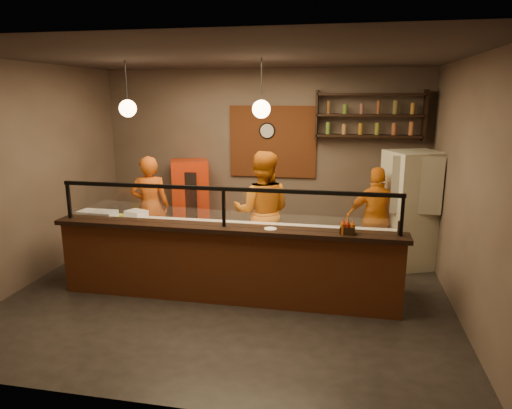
% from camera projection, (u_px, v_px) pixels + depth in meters
% --- Properties ---
extents(floor, '(6.00, 6.00, 0.00)m').
position_uv_depth(floor, '(231.00, 292.00, 6.49)').
color(floor, black).
rests_on(floor, ground).
extents(ceiling, '(6.00, 6.00, 0.00)m').
position_uv_depth(ceiling, '(227.00, 57.00, 5.75)').
color(ceiling, '#372E2B').
rests_on(ceiling, wall_back).
extents(wall_back, '(6.00, 0.00, 6.00)m').
position_uv_depth(wall_back, '(262.00, 158.00, 8.51)').
color(wall_back, '#6B584F').
rests_on(wall_back, floor).
extents(wall_left, '(0.00, 5.00, 5.00)m').
position_uv_depth(wall_left, '(31.00, 174.00, 6.68)').
color(wall_left, '#6B584F').
rests_on(wall_left, floor).
extents(wall_right, '(0.00, 5.00, 5.00)m').
position_uv_depth(wall_right, '(467.00, 190.00, 5.56)').
color(wall_right, '#6B584F').
rests_on(wall_right, floor).
extents(wall_front, '(6.00, 0.00, 6.00)m').
position_uv_depth(wall_front, '(154.00, 236.00, 3.73)').
color(wall_front, '#6B584F').
rests_on(wall_front, floor).
extents(brick_patch, '(1.60, 0.04, 1.30)m').
position_uv_depth(brick_patch, '(273.00, 142.00, 8.37)').
color(brick_patch, brown).
rests_on(brick_patch, wall_back).
extents(service_counter, '(4.60, 0.25, 1.00)m').
position_uv_depth(service_counter, '(225.00, 266.00, 6.09)').
color(service_counter, brown).
rests_on(service_counter, floor).
extents(counter_ledge, '(4.70, 0.37, 0.06)m').
position_uv_depth(counter_ledge, '(224.00, 228.00, 5.97)').
color(counter_ledge, black).
rests_on(counter_ledge, service_counter).
extents(worktop_cabinet, '(4.60, 0.75, 0.85)m').
position_uv_depth(worktop_cabinet, '(234.00, 259.00, 6.58)').
color(worktop_cabinet, gray).
rests_on(worktop_cabinet, floor).
extents(worktop, '(4.60, 0.75, 0.05)m').
position_uv_depth(worktop, '(233.00, 229.00, 6.48)').
color(worktop, white).
rests_on(worktop, worktop_cabinet).
extents(sneeze_guard, '(4.50, 0.05, 0.52)m').
position_uv_depth(sneeze_guard, '(224.00, 203.00, 5.89)').
color(sneeze_guard, white).
rests_on(sneeze_guard, counter_ledge).
extents(wall_shelving, '(1.84, 0.28, 0.85)m').
position_uv_depth(wall_shelving, '(370.00, 115.00, 7.80)').
color(wall_shelving, black).
rests_on(wall_shelving, wall_back).
extents(wall_clock, '(0.30, 0.04, 0.30)m').
position_uv_depth(wall_clock, '(267.00, 131.00, 8.34)').
color(wall_clock, black).
rests_on(wall_clock, wall_back).
extents(pendant_left, '(0.24, 0.24, 0.77)m').
position_uv_depth(pendant_left, '(128.00, 108.00, 6.37)').
color(pendant_left, black).
rests_on(pendant_left, ceiling).
extents(pendant_right, '(0.24, 0.24, 0.77)m').
position_uv_depth(pendant_right, '(261.00, 109.00, 6.02)').
color(pendant_right, black).
rests_on(pendant_right, ceiling).
extents(cook_left, '(0.74, 0.60, 1.75)m').
position_uv_depth(cook_left, '(150.00, 207.00, 7.77)').
color(cook_left, '#D95A14').
rests_on(cook_left, floor).
extents(cook_mid, '(0.97, 0.78, 1.91)m').
position_uv_depth(cook_mid, '(262.00, 212.00, 7.11)').
color(cook_mid, '#CA6A13').
rests_on(cook_mid, floor).
extents(cook_right, '(1.00, 0.49, 1.65)m').
position_uv_depth(cook_right, '(376.00, 219.00, 7.23)').
color(cook_right, orange).
rests_on(cook_right, floor).
extents(fridge, '(1.01, 0.98, 1.88)m').
position_uv_depth(fridge, '(411.00, 210.00, 7.32)').
color(fridge, beige).
rests_on(fridge, floor).
extents(red_cooler, '(0.85, 0.81, 1.56)m').
position_uv_depth(red_cooler, '(190.00, 201.00, 8.61)').
color(red_cooler, red).
rests_on(red_cooler, floor).
extents(pizza_dough, '(0.49, 0.49, 0.01)m').
position_uv_depth(pizza_dough, '(220.00, 226.00, 6.54)').
color(pizza_dough, beige).
rests_on(pizza_dough, worktop).
extents(prep_tub_a, '(0.35, 0.28, 0.17)m').
position_uv_depth(prep_tub_a, '(104.00, 217.00, 6.71)').
color(prep_tub_a, silver).
rests_on(prep_tub_a, worktop).
extents(prep_tub_b, '(0.35, 0.32, 0.14)m').
position_uv_depth(prep_tub_b, '(136.00, 215.00, 6.85)').
color(prep_tub_b, white).
rests_on(prep_tub_b, worktop).
extents(prep_tub_c, '(0.36, 0.30, 0.17)m').
position_uv_depth(prep_tub_c, '(91.00, 216.00, 6.77)').
color(prep_tub_c, white).
rests_on(prep_tub_c, worktop).
extents(rolling_pin, '(0.39, 0.12, 0.07)m').
position_uv_depth(rolling_pin, '(125.00, 216.00, 6.95)').
color(rolling_pin, yellow).
rests_on(rolling_pin, worktop).
extents(condiment_caddy, '(0.19, 0.15, 0.10)m').
position_uv_depth(condiment_caddy, '(347.00, 230.00, 5.62)').
color(condiment_caddy, black).
rests_on(condiment_caddy, counter_ledge).
extents(pepper_mill, '(0.05, 0.05, 0.18)m').
position_uv_depth(pepper_mill, '(399.00, 228.00, 5.57)').
color(pepper_mill, black).
rests_on(pepper_mill, counter_ledge).
extents(small_plate, '(0.21, 0.21, 0.01)m').
position_uv_depth(small_plate, '(270.00, 229.00, 5.82)').
color(small_plate, white).
rests_on(small_plate, counter_ledge).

